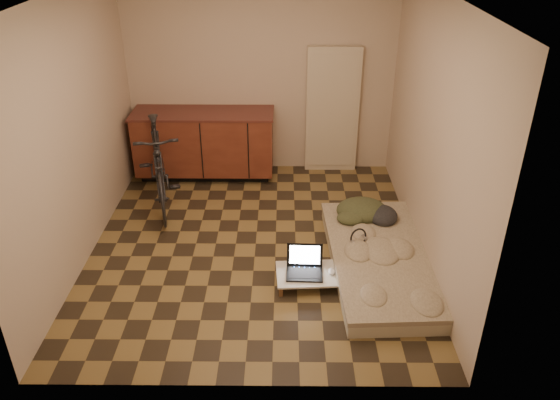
{
  "coord_description": "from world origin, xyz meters",
  "views": [
    {
      "loc": [
        0.31,
        -5.01,
        3.3
      ],
      "look_at": [
        0.27,
        -0.0,
        0.55
      ],
      "focal_mm": 35.0,
      "sensor_mm": 36.0,
      "label": 1
    }
  ],
  "objects_px": {
    "bicycle": "(158,161)",
    "laptop": "(305,267)",
    "futon": "(381,260)",
    "lap_desk": "(311,274)"
  },
  "relations": [
    {
      "from": "bicycle",
      "to": "lap_desk",
      "type": "bearing_deg",
      "value": -56.04
    },
    {
      "from": "bicycle",
      "to": "lap_desk",
      "type": "height_order",
      "value": "bicycle"
    },
    {
      "from": "bicycle",
      "to": "laptop",
      "type": "bearing_deg",
      "value": -56.71
    },
    {
      "from": "futon",
      "to": "lap_desk",
      "type": "relative_size",
      "value": 3.02
    },
    {
      "from": "futon",
      "to": "laptop",
      "type": "height_order",
      "value": "laptop"
    },
    {
      "from": "bicycle",
      "to": "lap_desk",
      "type": "relative_size",
      "value": 2.52
    },
    {
      "from": "futon",
      "to": "laptop",
      "type": "bearing_deg",
      "value": -165.7
    },
    {
      "from": "laptop",
      "to": "futon",
      "type": "bearing_deg",
      "value": 19.07
    },
    {
      "from": "futon",
      "to": "lap_desk",
      "type": "height_order",
      "value": "futon"
    },
    {
      "from": "lap_desk",
      "to": "laptop",
      "type": "distance_m",
      "value": 0.1
    }
  ]
}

